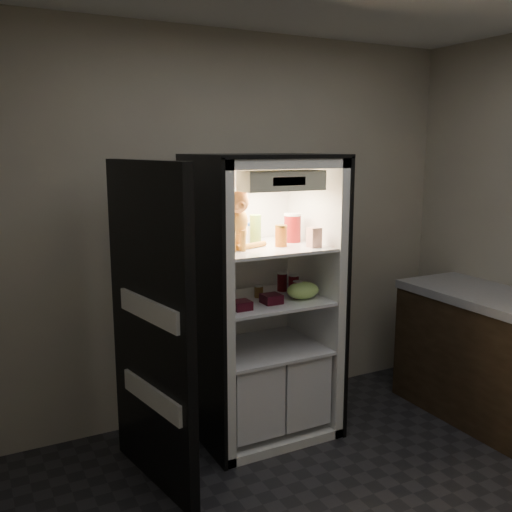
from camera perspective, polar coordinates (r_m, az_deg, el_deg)
The scene contains 16 objects.
room_shell at distance 2.55m, azimuth 15.21°, elevation 3.80°, with size 3.60×3.60×3.60m.
refrigerator at distance 3.84m, azimuth 0.42°, elevation -6.19°, with size 0.90×0.72×1.88m.
fridge_door at distance 3.25m, azimuth -10.45°, elevation -7.32°, with size 0.22×0.87×1.85m.
tabby_cat at distance 3.56m, azimuth -2.33°, elevation 3.13°, with size 0.33×0.39×0.40m.
parmesan_shaker at distance 3.71m, azimuth -0.06°, elevation 2.64°, with size 0.08×0.08×0.20m.
mayo_tub at distance 3.82m, azimuth -0.16°, elevation 2.37°, with size 0.09×0.09×0.13m.
salsa_jar at distance 3.64m, azimuth 2.51°, elevation 2.03°, with size 0.08×0.08×0.14m.
pepper_jar at distance 3.82m, azimuth 3.66°, elevation 2.84°, with size 0.11×0.11×0.19m.
cream_carton at distance 3.64m, azimuth 5.84°, elevation 1.86°, with size 0.07×0.07×0.13m, color white.
soda_can_a at distance 3.93m, azimuth 2.63°, elevation -2.62°, with size 0.07×0.07×0.13m.
soda_can_b at distance 3.85m, azimuth 3.78°, elevation -2.88°, with size 0.07×0.07×0.13m.
soda_can_c at distance 3.75m, azimuth 4.19°, elevation -3.37°, with size 0.06×0.06×0.11m.
condiment_jar at distance 3.77m, azimuth 0.28°, elevation -3.53°, with size 0.06×0.06×0.08m.
grape_bag at distance 3.74m, azimuth 4.71°, elevation -3.44°, with size 0.22×0.16×0.11m, color #94BD58.
berry_box_left at distance 3.49m, azimuth -1.47°, elevation -4.93°, with size 0.11×0.11×0.05m, color #430B17.
berry_box_right at distance 3.63m, azimuth 1.55°, elevation -4.30°, with size 0.12×0.12×0.06m, color #430B17.
Camera 1 is at (-1.73, -1.86, 1.91)m, focal length 40.00 mm.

